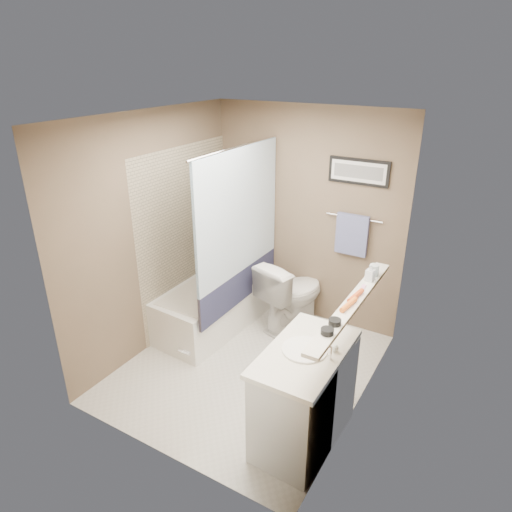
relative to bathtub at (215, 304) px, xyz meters
The scene contains 34 objects.
ground 0.94m from the bathtub, 33.99° to the right, with size 2.50×2.50×0.00m, color beige.
ceiling 2.31m from the bathtub, 33.99° to the right, with size 2.20×2.50×0.04m, color white.
wall_back 1.41m from the bathtub, 44.00° to the left, with size 2.20×0.04×2.40m, color brown.
wall_front 2.12m from the bathtub, 66.63° to the right, with size 2.20×0.04×2.40m, color brown.
wall_left 1.13m from the bathtub, 123.13° to the right, with size 0.04×2.50×2.40m, color brown.
wall_right 2.12m from the bathtub, 15.45° to the right, with size 0.04×2.50×2.40m, color brown.
tile_surround 0.82m from the bathtub, behind, with size 0.02×1.55×2.00m, color tan.
curtain_rod 1.83m from the bathtub, ahead, with size 0.02×0.02×1.55m, color silver.
curtain_upper 1.20m from the bathtub, ahead, with size 0.03×1.45×1.28m, color white.
curtain_lower 0.48m from the bathtub, ahead, with size 0.03×1.45×0.36m, color #282A4B.
mirror 2.39m from the bathtub, 19.61° to the right, with size 0.02×1.60×1.00m, color silver.
shelf 2.08m from the bathtub, 20.17° to the right, with size 0.12×1.60×0.03m, color silver.
towel_bar 1.82m from the bathtub, 28.62° to the left, with size 0.02×0.02×0.60m, color silver.
towel 1.71m from the bathtub, 27.94° to the left, with size 0.34×0.05×0.44m, color #8F99D1.
art_frame 2.14m from the bathtub, 29.19° to the left, with size 0.62×0.03×0.26m, color black.
art_mat 2.13m from the bathtub, 28.72° to the left, with size 0.56×0.00×0.20m, color white.
art_image 2.13m from the bathtub, 28.62° to the left, with size 0.50×0.00×0.13m, color #595959.
door 2.30m from the bathtub, 53.36° to the right, with size 0.80×0.02×2.00m, color silver.
door_handle 2.09m from the bathtub, 60.23° to the right, with size 0.02×0.02×0.10m, color silver.
bathtub is the anchor object (origin of this frame).
tub_rim 0.25m from the bathtub, 90.00° to the left, with size 0.56×1.36×0.02m, color beige.
toilet 0.88m from the bathtub, 27.13° to the left, with size 0.46×0.80×0.82m, color white.
vanity 1.93m from the bathtub, 33.56° to the right, with size 0.50×0.90×0.80m, color silver.
countertop 1.99m from the bathtub, 33.73° to the right, with size 0.54×0.96×0.04m, color silver.
sink_basin 2.00m from the bathtub, 33.89° to the right, with size 0.34×0.34×0.01m, color white.
faucet_spout 2.17m from the bathtub, 30.81° to the right, with size 0.02×0.02×0.10m, color white.
faucet_knob 2.12m from the bathtub, 28.38° to the right, with size 0.05×0.05×0.05m, color silver.
candle_bowl_near 2.31m from the bathtub, 33.24° to the right, with size 0.09×0.09×0.04m, color black.
candle_bowl_far 2.24m from the bathtub, 30.06° to the right, with size 0.09×0.09×0.04m, color black.
hair_brush_front 2.13m from the bathtub, 22.95° to the right, with size 0.04×0.04×0.22m, color orange.
hair_brush_back 2.08m from the bathtub, 18.46° to the right, with size 0.04×0.04×0.22m, color #CC4A1C.
pink_comb 2.03m from the bathtub, 13.54° to the right, with size 0.03×0.16×0.01m, color pink.
glass_jar 2.01m from the bathtub, ahead, with size 0.08×0.08×0.10m, color silver.
soap_bottle 2.03m from the bathtub, ahead, with size 0.07×0.07×0.15m, color #999999.
Camera 1 is at (1.94, -3.15, 2.83)m, focal length 32.00 mm.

